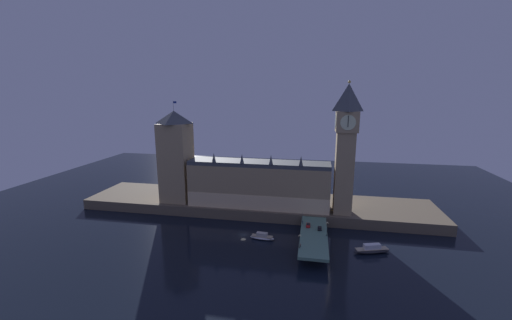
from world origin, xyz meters
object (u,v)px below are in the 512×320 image
object	(u,v)px
car_northbound_lead	(308,225)
street_lamp_far	(302,215)
pedestrian_far_rail	(303,222)
street_lamp_mid	(327,227)
pedestrian_near_rail	(300,245)
boat_downstream	(372,250)
car_southbound_trail	(320,228)
victoria_tower	(176,156)
street_lamp_near	(300,240)
boat_upstream	(262,237)
clock_tower	(346,145)

from	to	relation	value
car_northbound_lead	street_lamp_far	distance (m)	7.02
pedestrian_far_rail	street_lamp_mid	bearing A→B (deg)	-45.53
street_lamp_mid	car_northbound_lead	bearing A→B (deg)	134.54
pedestrian_near_rail	boat_downstream	bearing A→B (deg)	19.13
pedestrian_far_rail	car_northbound_lead	bearing A→B (deg)	-45.75
car_southbound_trail	boat_downstream	xyz separation A→B (m)	(24.15, -9.14, -4.73)
victoria_tower	street_lamp_near	bearing A→B (deg)	-31.89
car_southbound_trail	street_lamp_far	world-z (taller)	street_lamp_far
street_lamp_far	street_lamp_near	bearing A→B (deg)	-90.00
car_northbound_lead	victoria_tower	bearing A→B (deg)	162.75
pedestrian_far_rail	boat_downstream	distance (m)	36.33
street_lamp_near	boat_downstream	size ratio (longest dim) A/B	0.36
car_northbound_lead	boat_upstream	xyz separation A→B (m)	(-23.09, -7.35, -5.13)
victoria_tower	street_lamp_near	xyz separation A→B (m)	(80.33, -49.97, -25.03)
car_southbound_trail	boat_upstream	world-z (taller)	car_southbound_trail
pedestrian_near_rail	street_lamp_mid	bearing A→B (deg)	48.86
car_northbound_lead	pedestrian_near_rail	size ratio (longest dim) A/B	2.71
street_lamp_far	boat_upstream	distance (m)	24.91
pedestrian_near_rail	street_lamp_far	world-z (taller)	street_lamp_far
pedestrian_near_rail	boat_upstream	distance (m)	26.12
boat_downstream	car_southbound_trail	bearing A→B (deg)	159.27
car_southbound_trail	street_lamp_near	xyz separation A→B (m)	(-9.13, -21.49, 3.40)
boat_upstream	street_lamp_mid	bearing A→B (deg)	-3.43
pedestrian_near_rail	street_lamp_mid	size ratio (longest dim) A/B	0.24
clock_tower	car_southbound_trail	size ratio (longest dim) A/B	16.24
clock_tower	pedestrian_near_rail	xyz separation A→B (m)	(-21.39, -45.26, -38.78)
car_northbound_lead	pedestrian_far_rail	bearing A→B (deg)	134.25
car_southbound_trail	pedestrian_near_rail	size ratio (longest dim) A/B	2.69
boat_downstream	street_lamp_near	bearing A→B (deg)	-159.64
car_northbound_lead	pedestrian_near_rail	bearing A→B (deg)	-97.19
pedestrian_near_rail	car_northbound_lead	bearing A→B (deg)	82.81
car_northbound_lead	street_lamp_mid	xyz separation A→B (m)	(9.13, -9.28, 3.72)
car_southbound_trail	boat_downstream	bearing A→B (deg)	-20.73
street_lamp_far	boat_downstream	bearing A→B (deg)	-27.18
clock_tower	car_southbound_trail	distance (m)	47.93
victoria_tower	boat_downstream	bearing A→B (deg)	-18.32
car_southbound_trail	street_lamp_mid	world-z (taller)	street_lamp_mid
street_lamp_mid	pedestrian_far_rail	bearing A→B (deg)	134.47
car_southbound_trail	clock_tower	bearing A→B (deg)	62.88
street_lamp_mid	street_lamp_far	bearing A→B (deg)	130.19
boat_upstream	street_lamp_near	bearing A→B (deg)	-40.08
victoria_tower	boat_downstream	distance (m)	124.19
street_lamp_near	street_lamp_mid	size ratio (longest dim) A/B	0.90
car_southbound_trail	car_northbound_lead	bearing A→B (deg)	156.68
pedestrian_far_rail	street_lamp_far	world-z (taller)	street_lamp_far
clock_tower	street_lamp_near	bearing A→B (deg)	-115.25
car_northbound_lead	street_lamp_mid	bearing A→B (deg)	-45.46
car_northbound_lead	street_lamp_far	bearing A→B (deg)	121.29
pedestrian_near_rail	pedestrian_far_rail	distance (m)	26.04
victoria_tower	street_lamp_far	world-z (taller)	victoria_tower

